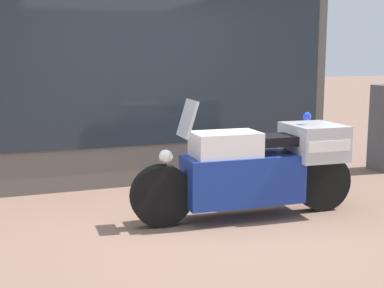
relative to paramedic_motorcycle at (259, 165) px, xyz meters
The scene contains 4 objects.
ground_plane 1.03m from the paramedic_motorcycle, behind, with size 60.00×60.00×0.00m, color #7A5B4C.
shop_building 2.63m from the paramedic_motorcycle, 123.29° to the left, with size 5.66×0.55×3.51m.
window_display 2.04m from the paramedic_motorcycle, 102.77° to the left, with size 4.24×0.30×1.99m.
paramedic_motorcycle is the anchor object (origin of this frame).
Camera 1 is at (-1.73, -4.89, 1.73)m, focal length 50.00 mm.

